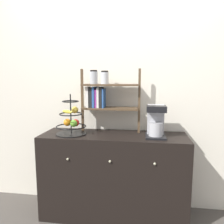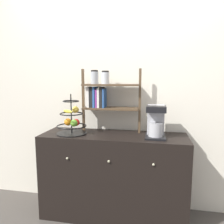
# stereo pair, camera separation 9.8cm
# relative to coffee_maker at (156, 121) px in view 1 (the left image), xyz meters

# --- Properties ---
(wall_back) EXTENTS (7.00, 0.05, 2.60)m
(wall_back) POSITION_rel_coffee_maker_xyz_m (-0.41, 0.28, 0.27)
(wall_back) COLOR silver
(wall_back) RESTS_ON ground_plane
(sideboard) EXTENTS (1.47, 0.48, 0.87)m
(sideboard) POSITION_rel_coffee_maker_xyz_m (-0.41, 0.00, -0.59)
(sideboard) COLOR black
(sideboard) RESTS_ON ground_plane
(coffee_maker) EXTENTS (0.19, 0.25, 0.31)m
(coffee_maker) POSITION_rel_coffee_maker_xyz_m (0.00, 0.00, 0.00)
(coffee_maker) COLOR black
(coffee_maker) RESTS_ON sideboard
(fruit_stand) EXTENTS (0.31, 0.31, 0.41)m
(fruit_stand) POSITION_rel_coffee_maker_xyz_m (-0.84, -0.03, -0.03)
(fruit_stand) COLOR black
(fruit_stand) RESTS_ON sideboard
(shelf_hutch) EXTENTS (0.63, 0.20, 0.66)m
(shelf_hutch) POSITION_rel_coffee_maker_xyz_m (-0.55, 0.13, 0.25)
(shelf_hutch) COLOR brown
(shelf_hutch) RESTS_ON sideboard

